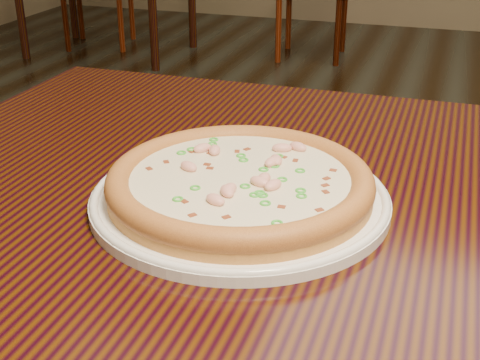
% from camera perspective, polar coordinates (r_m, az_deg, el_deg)
% --- Properties ---
extents(hero_table, '(1.20, 0.80, 0.75)m').
position_cam_1_polar(hero_table, '(0.82, 9.18, -7.88)').
color(hero_table, black).
rests_on(hero_table, ground).
extents(plate, '(0.33, 0.33, 0.02)m').
position_cam_1_polar(plate, '(0.75, -0.00, -1.48)').
color(plate, white).
rests_on(plate, hero_table).
extents(pizza, '(0.30, 0.30, 0.03)m').
position_cam_1_polar(pizza, '(0.74, 0.01, -0.20)').
color(pizza, '#BD913D').
rests_on(pizza, plate).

